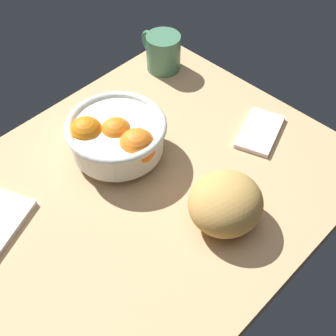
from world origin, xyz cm
name	(u,v)px	position (x,y,z in cm)	size (l,w,h in cm)	color
ground_plane	(148,188)	(0.00, 0.00, -1.50)	(78.22, 65.01, 3.00)	tan
fruit_bowl	(116,136)	(0.90, 9.94, 5.72)	(20.59, 20.59, 10.33)	white
bread_loaf	(226,203)	(3.73, -16.46, 4.91)	(14.13, 13.51, 9.81)	tan
napkin_spare	(260,132)	(26.98, -7.56, 0.53)	(13.12, 7.54, 1.06)	silver
mug	(163,52)	(29.15, 24.44, 4.56)	(8.42, 12.78, 9.12)	#45795A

